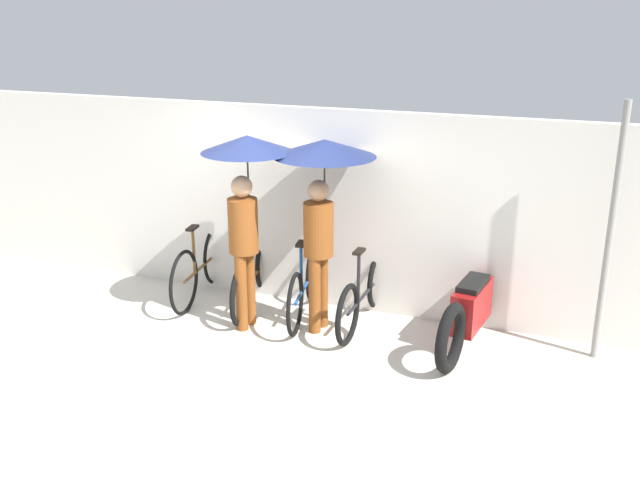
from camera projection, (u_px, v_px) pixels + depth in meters
The scene contains 10 objects.
ground_plane at pixel (228, 358), 7.21m from camera, with size 30.00×30.00×0.00m, color beige.
back_wall at pixel (291, 206), 8.35m from camera, with size 11.27×0.12×2.32m.
parked_bicycle_0 at pixel (201, 266), 8.61m from camera, with size 0.44×1.73×1.08m.
parked_bicycle_1 at pixel (252, 277), 8.39m from camera, with size 0.52×1.74×0.99m.
parked_bicycle_2 at pixel (305, 285), 8.09m from camera, with size 0.47×1.66×1.07m.
parked_bicycle_3 at pixel (364, 294), 7.89m from camera, with size 0.44×1.72×0.99m.
pedestrian_leading at pixel (246, 180), 7.49m from camera, with size 0.98×0.98×2.11m.
pedestrian_center at pixel (323, 179), 7.42m from camera, with size 1.08×1.08×2.08m.
motorcycle at pixel (471, 309), 7.41m from camera, with size 0.58×2.04×0.92m.
awning_pole at pixel (610, 235), 6.84m from camera, with size 0.07×0.07×2.59m.
Camera 1 is at (3.14, -5.72, 3.44)m, focal length 40.00 mm.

